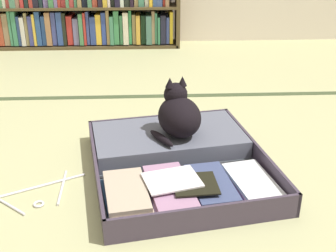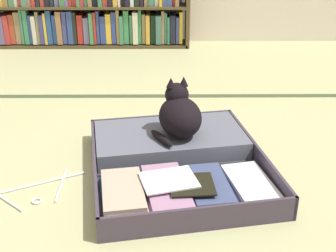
# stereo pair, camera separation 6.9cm
# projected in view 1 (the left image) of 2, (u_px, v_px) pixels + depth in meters

# --- Properties ---
(ground_plane) EXTENTS (10.00, 10.00, 0.00)m
(ground_plane) POSITION_uv_depth(u_px,v_px,m) (143.00, 206.00, 1.62)
(ground_plane) COLOR tan
(tatami_border) EXTENTS (4.80, 0.05, 0.00)m
(tatami_border) POSITION_uv_depth(u_px,v_px,m) (143.00, 96.00, 2.61)
(tatami_border) COLOR #3C492C
(tatami_border) RESTS_ON ground_plane
(open_suitcase) EXTENTS (0.81, 0.88, 0.10)m
(open_suitcase) POSITION_uv_depth(u_px,v_px,m) (174.00, 158.00, 1.85)
(open_suitcase) COLOR #3C3141
(open_suitcase) RESTS_ON ground_plane
(black_cat) EXTENTS (0.26, 0.28, 0.25)m
(black_cat) POSITION_uv_depth(u_px,v_px,m) (178.00, 114.00, 1.90)
(black_cat) COLOR black
(black_cat) RESTS_ON open_suitcase
(clothes_hanger) EXTENTS (0.39, 0.29, 0.01)m
(clothes_hanger) POSITION_uv_depth(u_px,v_px,m) (34.00, 193.00, 1.68)
(clothes_hanger) COLOR silver
(clothes_hanger) RESTS_ON ground_plane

